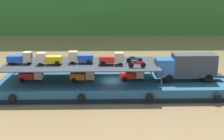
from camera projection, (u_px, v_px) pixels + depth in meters
The scene contains 13 objects.
ground_plane at pixel (114, 92), 36.89m from camera, with size 400.00×400.00×0.00m, color olive.
cargo_barge at pixel (114, 86), 36.67m from camera, with size 26.60×8.83×1.50m.
covered_lorry at pixel (187, 66), 35.94m from camera, with size 7.87×2.35×3.10m.
cargo_rack at pixel (81, 64), 35.96m from camera, with size 17.40×7.40×2.00m.
mini_truck_lower_stern at pixel (31, 75), 35.96m from camera, with size 2.77×1.25×1.38m.
mini_truck_lower_aft at pixel (83, 75), 35.83m from camera, with size 2.78×1.27×1.38m.
mini_truck_lower_mid at pixel (132, 74), 36.31m from camera, with size 2.80×1.30×1.38m.
mini_truck_upper_stern at pixel (20, 58), 35.55m from camera, with size 2.74×1.21×1.38m.
mini_truck_upper_mid at pixel (49, 59), 35.20m from camera, with size 2.76×1.24×1.38m.
mini_truck_upper_fore at pixel (81, 57), 35.93m from camera, with size 2.75×1.22×1.38m.
mini_truck_upper_bow at pixel (112, 59), 35.16m from camera, with size 2.75×1.21×1.38m.
motorcycle_upper_port at pixel (137, 64), 33.84m from camera, with size 1.90×0.55×0.87m.
motorcycle_upper_centre at pixel (134, 59), 35.99m from camera, with size 1.90×0.55×0.87m.
Camera 1 is at (-1.14, -35.12, 11.53)m, focal length 50.40 mm.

